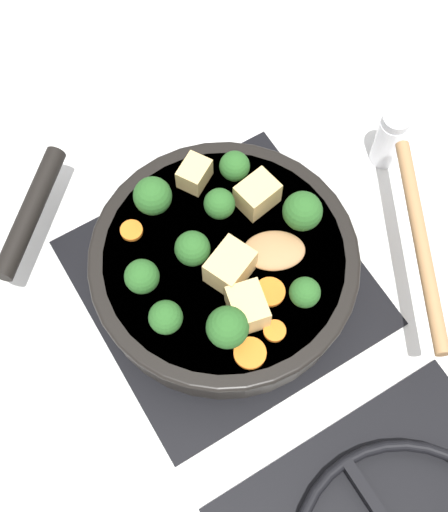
{
  "coord_description": "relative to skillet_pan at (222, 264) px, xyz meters",
  "views": [
    {
      "loc": [
        0.17,
        0.28,
        0.78
      ],
      "look_at": [
        0.0,
        0.0,
        0.08
      ],
      "focal_mm": 50.0,
      "sensor_mm": 36.0,
      "label": 1
    }
  ],
  "objects": [
    {
      "name": "carrot_slice_edge_slice",
      "position": [
        0.03,
        0.11,
        0.02
      ],
      "size": [
        0.03,
        0.03,
        0.01
      ],
      "primitive_type": "cylinder",
      "color": "orange",
      "rests_on": "skillet_pan"
    },
    {
      "name": "carrot_slice_orange_thin",
      "position": [
        -0.0,
        0.1,
        0.02
      ],
      "size": [
        0.02,
        0.02,
        0.01
      ],
      "primitive_type": "cylinder",
      "color": "orange",
      "rests_on": "skillet_pan"
    },
    {
      "name": "front_burner_grate",
      "position": [
        -0.0,
        0.0,
        -0.04
      ],
      "size": [
        0.31,
        0.31,
        0.03
      ],
      "color": "black",
      "rests_on": "ground_plane"
    },
    {
      "name": "broccoli_floret_west_rim",
      "position": [
        0.03,
        -0.09,
        0.05
      ],
      "size": [
        0.04,
        0.04,
        0.05
      ],
      "color": "#709956",
      "rests_on": "skillet_pan"
    },
    {
      "name": "broccoli_floret_mid_floret",
      "position": [
        0.04,
        0.08,
        0.05
      ],
      "size": [
        0.04,
        0.04,
        0.05
      ],
      "color": "#709956",
      "rests_on": "skillet_pan"
    },
    {
      "name": "carrot_slice_under_broccoli",
      "position": [
        0.07,
        -0.08,
        0.02
      ],
      "size": [
        0.03,
        0.03,
        0.01
      ],
      "primitive_type": "cylinder",
      "color": "orange",
      "rests_on": "skillet_pan"
    },
    {
      "name": "tofu_cube_near_handle",
      "position": [
        0.0,
        0.02,
        0.04
      ],
      "size": [
        0.06,
        0.05,
        0.04
      ],
      "primitive_type": "cube",
      "rotation": [
        0.0,
        0.0,
        3.54
      ],
      "color": "#DBB770",
      "rests_on": "skillet_pan"
    },
    {
      "name": "broccoli_floret_south_cluster",
      "position": [
        0.09,
        0.04,
        0.05
      ],
      "size": [
        0.04,
        0.04,
        0.04
      ],
      "color": "#709956",
      "rests_on": "skillet_pan"
    },
    {
      "name": "tofu_cube_west_chunk",
      "position": [
        -0.02,
        -0.1,
        0.04
      ],
      "size": [
        0.05,
        0.04,
        0.03
      ],
      "primitive_type": "cube",
      "rotation": [
        0.0,
        0.0,
        0.54
      ],
      "color": "#DBB770",
      "rests_on": "skillet_pan"
    },
    {
      "name": "tofu_cube_center_large",
      "position": [
        0.01,
        0.07,
        0.04
      ],
      "size": [
        0.04,
        0.05,
        0.04
      ],
      "primitive_type": "cube",
      "rotation": [
        0.0,
        0.0,
        4.49
      ],
      "color": "#DBB770",
      "rests_on": "skillet_pan"
    },
    {
      "name": "tofu_cube_east_chunk",
      "position": [
        -0.07,
        -0.04,
        0.04
      ],
      "size": [
        0.05,
        0.04,
        0.03
      ],
      "primitive_type": "cube",
      "rotation": [
        0.0,
        0.0,
        0.18
      ],
      "color": "#DBB770",
      "rests_on": "skillet_pan"
    },
    {
      "name": "carrot_slice_near_center",
      "position": [
        -0.02,
        0.06,
        0.02
      ],
      "size": [
        0.03,
        0.03,
        0.01
      ],
      "primitive_type": "cylinder",
      "color": "orange",
      "rests_on": "skillet_pan"
    },
    {
      "name": "broccoli_floret_east_rim",
      "position": [
        -0.02,
        -0.04,
        0.05
      ],
      "size": [
        0.03,
        0.03,
        0.04
      ],
      "color": "#709956",
      "rests_on": "skillet_pan"
    },
    {
      "name": "broccoli_floret_tall_stem",
      "position": [
        -0.06,
        -0.08,
        0.05
      ],
      "size": [
        0.03,
        0.03,
        0.04
      ],
      "color": "#709956",
      "rests_on": "skillet_pan"
    },
    {
      "name": "ground_plane",
      "position": [
        -0.0,
        0.0,
        -0.06
      ],
      "size": [
        2.4,
        2.4,
        0.0
      ],
      "primitive_type": "plane",
      "color": "silver"
    },
    {
      "name": "wooden_spoon",
      "position": [
        -0.13,
        0.07,
        0.03
      ],
      "size": [
        0.25,
        0.23,
        0.02
      ],
      "color": "#A87A4C",
      "rests_on": "skillet_pan"
    },
    {
      "name": "skillet_pan",
      "position": [
        0.0,
        0.0,
        0.0
      ],
      "size": [
        0.38,
        0.38,
        0.05
      ],
      "color": "black",
      "rests_on": "front_burner_grate"
    },
    {
      "name": "broccoli_floret_near_spoon",
      "position": [
        -0.05,
        0.09,
        0.05
      ],
      "size": [
        0.03,
        0.03,
        0.04
      ],
      "color": "#709956",
      "rests_on": "skillet_pan"
    },
    {
      "name": "broccoli_floret_center_top",
      "position": [
        -0.1,
        0.01,
        0.05
      ],
      "size": [
        0.04,
        0.04,
        0.05
      ],
      "color": "#709956",
      "rests_on": "skillet_pan"
    },
    {
      "name": "broccoli_floret_north_edge",
      "position": [
        0.03,
        -0.01,
        0.05
      ],
      "size": [
        0.04,
        0.04,
        0.05
      ],
      "color": "#709956",
      "rests_on": "skillet_pan"
    },
    {
      "name": "salt_shaker",
      "position": [
        -0.27,
        -0.04,
        -0.01
      ],
      "size": [
        0.04,
        0.04,
        0.09
      ],
      "color": "white",
      "rests_on": "ground_plane"
    },
    {
      "name": "broccoli_floret_small_inner",
      "position": [
        0.09,
        -0.01,
        0.05
      ],
      "size": [
        0.04,
        0.04,
        0.04
      ],
      "color": "#709956",
      "rests_on": "skillet_pan"
    }
  ]
}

